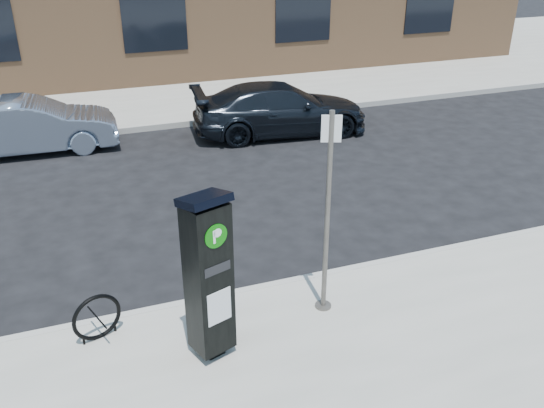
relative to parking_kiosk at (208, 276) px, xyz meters
name	(u,v)px	position (x,y,z in m)	size (l,w,h in m)	color
ground	(304,285)	(1.71, 1.16, -1.26)	(120.00, 120.00, 0.00)	black
sidewalk_far	(150,74)	(1.71, 15.16, -1.19)	(60.00, 12.00, 0.15)	gray
curb_near	(304,281)	(1.71, 1.14, -1.19)	(60.00, 0.12, 0.16)	#9E9B93
curb_far	(187,124)	(1.71, 9.18, -1.19)	(60.00, 0.12, 0.16)	#9E9B93
parking_kiosk	(208,276)	(0.00, 0.00, 0.00)	(0.61, 0.58, 2.17)	black
sign_pole	(327,217)	(1.66, 0.39, 0.27)	(0.24, 0.22, 2.78)	#625B56
bike_rack	(97,317)	(-1.27, 0.76, -0.80)	(0.62, 0.26, 0.64)	black
car_silver	(31,126)	(-2.08, 8.56, -0.62)	(1.35, 3.87, 1.27)	gray
car_dark	(280,109)	(3.86, 7.81, -0.62)	(1.81, 4.44, 1.29)	black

